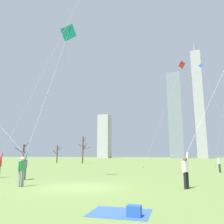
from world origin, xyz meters
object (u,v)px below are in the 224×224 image
at_px(distant_kite_drifting_left_blue, 204,72).
at_px(bare_tree_rightmost, 57,153).
at_px(kite_flyer_midfield_center_purple, 218,92).
at_px(bare_tree_far_right_edge, 83,149).
at_px(bystander_watching_nearby, 219,163).
at_px(kite_flyer_midfield_right_orange, 29,105).
at_px(kite_flyer_foreground_left_teal, 38,123).
at_px(kite_flyer_foreground_right_green, 3,138).
at_px(bare_tree_left_of_center, 23,153).
at_px(distant_kite_high_overhead_red, 179,72).
at_px(picnic_spot, 128,212).

xyz_separation_m(distant_kite_drifting_left_blue, bare_tree_rightmost, (-32.56, 4.04, -14.72)).
bearing_deg(kite_flyer_midfield_center_purple, bare_tree_far_right_edge, 127.36).
height_order(bystander_watching_nearby, bare_tree_rightmost, bare_tree_rightmost).
bearing_deg(kite_flyer_midfield_right_orange, kite_flyer_foreground_left_teal, -42.63).
xyz_separation_m(distant_kite_drifting_left_blue, bare_tree_far_right_edge, (-25.14, 2.08, -13.95)).
xyz_separation_m(kite_flyer_foreground_right_green, distant_kite_drifting_left_blue, (17.95, 28.99, 13.97)).
distance_m(kite_flyer_foreground_right_green, bystander_watching_nearby, 20.27).
height_order(kite_flyer_foreground_left_teal, kite_flyer_midfield_right_orange, kite_flyer_midfield_right_orange).
bearing_deg(bystander_watching_nearby, bare_tree_far_right_edge, 140.34).
distance_m(distant_kite_drifting_left_blue, bare_tree_rightmost, 35.96).
bearing_deg(bare_tree_far_right_edge, kite_flyer_midfield_right_orange, -73.49).
bearing_deg(bystander_watching_nearby, bare_tree_left_of_center, 155.25).
bearing_deg(bare_tree_rightmost, kite_flyer_midfield_center_purple, -46.47).
relative_size(distant_kite_drifting_left_blue, bare_tree_far_right_edge, 3.32).
bearing_deg(kite_flyer_foreground_right_green, distant_kite_high_overhead_red, 52.31).
bearing_deg(distant_kite_high_overhead_red, kite_flyer_midfield_center_purple, -82.35).
bearing_deg(kite_flyer_foreground_left_teal, picnic_spot, -36.75).
bearing_deg(bare_tree_rightmost, distant_kite_high_overhead_red, -29.13).
bearing_deg(bare_tree_rightmost, bare_tree_left_of_center, -140.00).
height_order(kite_flyer_foreground_right_green, kite_flyer_midfield_center_purple, kite_flyer_midfield_center_purple).
relative_size(kite_flyer_foreground_left_teal, picnic_spot, 6.61).
distance_m(distant_kite_drifting_left_blue, picnic_spot, 40.64).
bearing_deg(distant_kite_high_overhead_red, picnic_spot, -94.40).
relative_size(kite_flyer_foreground_left_teal, bare_tree_left_of_center, 2.61).
distance_m(distant_kite_high_overhead_red, picnic_spot, 28.16).
bearing_deg(distant_kite_drifting_left_blue, bare_tree_rightmost, 172.93).
xyz_separation_m(picnic_spot, bare_tree_far_right_edge, (-18.72, 38.48, 2.95)).
relative_size(kite_flyer_midfield_center_purple, kite_flyer_midfield_right_orange, 0.94).
distance_m(distant_kite_drifting_left_blue, bare_tree_left_of_center, 40.95).
height_order(kite_flyer_midfield_right_orange, distant_kite_drifting_left_blue, kite_flyer_midfield_right_orange).
relative_size(kite_flyer_foreground_left_teal, kite_flyer_midfield_center_purple, 0.63).
xyz_separation_m(kite_flyer_foreground_right_green, picnic_spot, (11.53, -7.41, -2.93)).
bearing_deg(distant_kite_high_overhead_red, bystander_watching_nearby, -61.88).
bearing_deg(bystander_watching_nearby, kite_flyer_midfield_right_orange, -143.24).
relative_size(kite_flyer_foreground_right_green, kite_flyer_midfield_center_purple, 0.65).
bearing_deg(kite_flyer_midfield_center_purple, distant_kite_high_overhead_red, 97.65).
height_order(kite_flyer_midfield_right_orange, bare_tree_rightmost, kite_flyer_midfield_right_orange).
xyz_separation_m(bystander_watching_nearby, picnic_spot, (-5.20, -18.65, -0.81)).
height_order(bystander_watching_nearby, distant_kite_drifting_left_blue, distant_kite_drifting_left_blue).
xyz_separation_m(kite_flyer_foreground_right_green, bare_tree_left_of_center, (-20.26, 28.29, -0.76)).
bearing_deg(distant_kite_high_overhead_red, bare_tree_far_right_edge, 146.47).
bearing_deg(kite_flyer_midfield_right_orange, bare_tree_rightmost, 116.79).
height_order(kite_flyer_foreground_right_green, distant_kite_high_overhead_red, distant_kite_high_overhead_red).
bearing_deg(bare_tree_far_right_edge, bare_tree_rightmost, 165.21).
xyz_separation_m(kite_flyer_foreground_left_teal, distant_kite_high_overhead_red, (8.78, 19.68, 9.59)).
bearing_deg(kite_flyer_midfield_center_purple, bystander_watching_nearby, 83.66).
bearing_deg(bare_tree_far_right_edge, kite_flyer_foreground_right_green, -76.97).
bearing_deg(kite_flyer_foreground_right_green, bare_tree_far_right_edge, 103.03).
xyz_separation_m(bystander_watching_nearby, bare_tree_left_of_center, (-36.99, 17.05, 1.36)).
bearing_deg(bare_tree_far_right_edge, kite_flyer_midfield_center_purple, -52.64).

